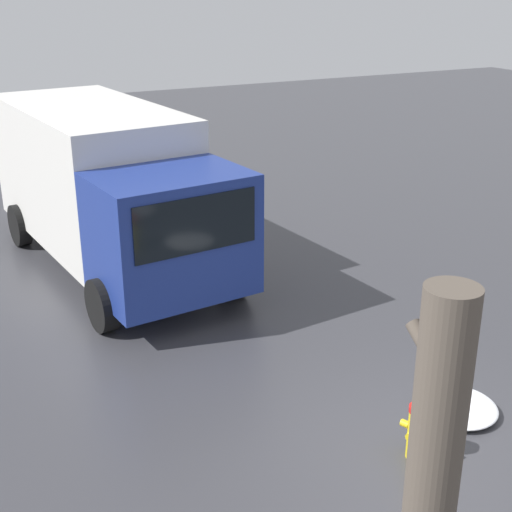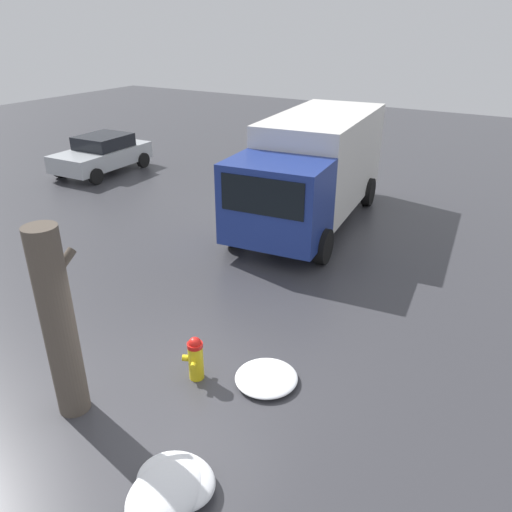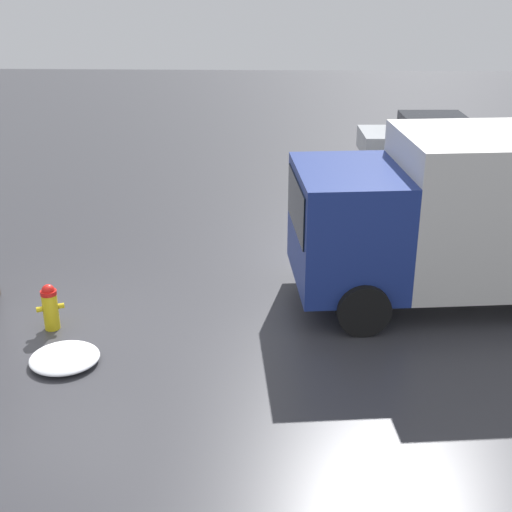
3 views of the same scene
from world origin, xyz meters
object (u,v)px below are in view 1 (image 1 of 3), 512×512
at_px(fire_hydrant, 419,427).
at_px(tree_trunk, 435,449).
at_px(delivery_truck, 107,183).
at_px(pedestrian, 138,252).

height_order(fire_hydrant, tree_trunk, tree_trunk).
bearing_deg(tree_trunk, delivery_truck, 1.87).
xyz_separation_m(fire_hydrant, delivery_truck, (7.79, 1.51, 1.25)).
bearing_deg(pedestrian, tree_trunk, 161.65).
height_order(delivery_truck, pedestrian, delivery_truck).
distance_m(delivery_truck, pedestrian, 2.19).
bearing_deg(fire_hydrant, delivery_truck, -103.05).
height_order(tree_trunk, delivery_truck, tree_trunk).
xyz_separation_m(tree_trunk, delivery_truck, (9.38, 0.31, 0.10)).
relative_size(fire_hydrant, tree_trunk, 0.26).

